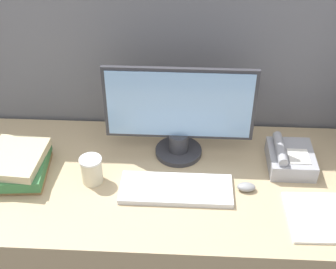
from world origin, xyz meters
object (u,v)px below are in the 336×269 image
(coffee_cup, at_px, (92,170))
(desk_telephone, at_px, (290,158))
(monitor, at_px, (179,114))
(mouse, at_px, (246,187))
(keyboard, at_px, (176,189))
(book_stack, at_px, (18,165))

(coffee_cup, relative_size, desk_telephone, 0.53)
(monitor, xyz_separation_m, mouse, (0.26, -0.21, -0.18))
(keyboard, relative_size, desk_telephone, 2.06)
(mouse, bearing_deg, desk_telephone, 39.81)
(desk_telephone, bearing_deg, mouse, -140.19)
(monitor, xyz_separation_m, coffee_cup, (-0.32, -0.19, -0.14))
(coffee_cup, distance_m, desk_telephone, 0.78)
(mouse, relative_size, desk_telephone, 0.34)
(coffee_cup, bearing_deg, book_stack, 175.07)
(monitor, relative_size, coffee_cup, 5.40)
(keyboard, xyz_separation_m, mouse, (0.26, 0.02, 0.00))
(book_stack, bearing_deg, mouse, -2.93)
(coffee_cup, relative_size, book_stack, 0.39)
(book_stack, bearing_deg, desk_telephone, 5.71)
(monitor, distance_m, book_stack, 0.65)
(desk_telephone, bearing_deg, book_stack, -174.29)
(monitor, height_order, mouse, monitor)
(keyboard, height_order, coffee_cup, coffee_cup)
(monitor, distance_m, mouse, 0.38)
(desk_telephone, bearing_deg, coffee_cup, -170.27)
(coffee_cup, xyz_separation_m, desk_telephone, (0.77, 0.13, -0.02))
(mouse, xyz_separation_m, book_stack, (-0.88, 0.04, 0.03))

